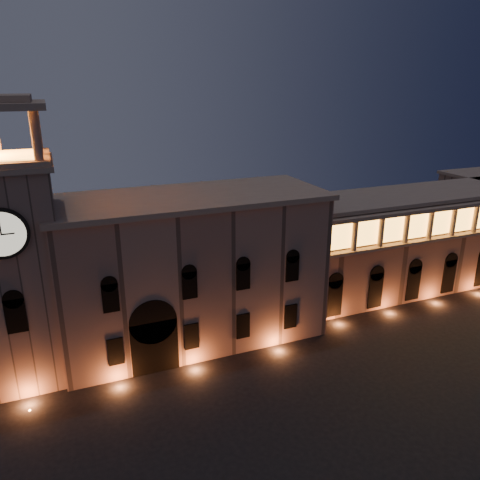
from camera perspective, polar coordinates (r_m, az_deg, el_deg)
The scene contains 4 objects.
ground at distance 43.03m, azimuth 6.56°, elevation -24.66°, with size 160.00×160.00×0.00m, color black.
government_building at distance 54.93m, azimuth -5.96°, elevation -3.51°, with size 30.80×12.80×17.60m.
clock_tower at distance 51.17m, azimuth -26.00°, elevation -2.62°, with size 9.80×9.80×32.40m.
colonnade_wing at distance 73.31m, azimuth 20.06°, elevation -0.01°, with size 40.60×11.50×14.50m.
Camera 1 is at (-15.79, -27.06, 29.50)m, focal length 35.00 mm.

